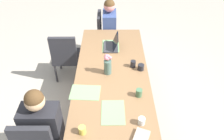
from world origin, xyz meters
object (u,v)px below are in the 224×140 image
person_head_right_left_near (110,34)px  coffee_mug_near_right (133,64)px  book_red_cover (141,138)px  chair_head_right_left_near (106,33)px  chair_far_right_near (66,55)px  coffee_mug_far_left (142,121)px  coffee_mug_centre_right (82,130)px  coffee_mug_near_left (139,93)px  flower_vase (108,64)px  person_far_left_far (45,135)px  laptop_head_right_left_near (112,45)px  dining_table (112,77)px  coffee_mug_centre_left (141,67)px

person_head_right_left_near → coffee_mug_near_right: size_ratio=12.41×
book_red_cover → chair_head_right_left_near: bearing=30.5°
chair_head_right_left_near → chair_far_right_near: (-0.72, 0.66, 0.00)m
coffee_mug_far_left → book_red_cover: (-0.19, 0.02, -0.02)m
chair_far_right_near → coffee_mug_centre_right: 1.81m
chair_head_right_left_near → coffee_mug_near_left: (-1.91, -0.43, 0.29)m
flower_vase → coffee_mug_near_left: size_ratio=3.03×
person_far_left_far → laptop_head_right_left_near: bearing=-27.6°
chair_head_right_left_near → coffee_mug_near_left: 1.98m
person_head_right_left_near → flower_vase: size_ratio=3.99×
book_red_cover → dining_table: bearing=36.9°
laptop_head_right_left_near → coffee_mug_near_right: size_ratio=3.32×
person_head_right_left_near → laptop_head_right_left_near: person_head_right_left_near is taller
laptop_head_right_left_near → book_red_cover: (-1.66, -0.28, -0.02)m
dining_table → person_far_left_far: (-0.83, 0.75, -0.14)m
chair_far_right_near → coffee_mug_far_left: bearing=-146.2°
coffee_mug_centre_right → coffee_mug_far_left: size_ratio=1.07×
chair_head_right_left_near → flower_vase: (-1.48, -0.06, 0.38)m
coffee_mug_near_right → coffee_mug_centre_right: 1.24m
person_far_left_far → person_head_right_left_near: bearing=-17.6°
flower_vase → coffee_mug_far_left: (-0.84, -0.36, -0.10)m
chair_far_right_near → book_red_cover: size_ratio=4.50×
dining_table → person_far_left_far: bearing=137.8°
book_red_cover → coffee_mug_near_right: bearing=21.2°
chair_far_right_near → book_red_cover: chair_far_right_near is taller
coffee_mug_near_left → coffee_mug_near_right: bearing=2.7°
coffee_mug_far_left → coffee_mug_centre_left: bearing=-5.5°
chair_head_right_left_near → coffee_mug_near_left: bearing=-167.3°
coffee_mug_near_right → coffee_mug_far_left: bearing=-179.1°
dining_table → coffee_mug_far_left: size_ratio=28.76×
person_far_left_far → chair_far_right_near: (1.60, 0.02, -0.03)m
dining_table → flower_vase: bearing=88.4°
book_red_cover → person_head_right_left_near: bearing=29.0°
person_far_left_far → chair_far_right_near: size_ratio=1.33×
coffee_mug_centre_left → coffee_mug_far_left: size_ratio=1.03×
laptop_head_right_left_near → coffee_mug_centre_right: laptop_head_right_left_near is taller
chair_head_right_left_near → coffee_mug_centre_left: bearing=-160.3°
chair_head_right_left_near → flower_vase: size_ratio=3.01×
coffee_mug_far_left → flower_vase: bearing=23.3°
coffee_mug_centre_right → book_red_cover: (-0.08, -0.59, -0.03)m
chair_far_right_near → coffee_mug_near_left: 1.65m
laptop_head_right_left_near → coffee_mug_centre_left: bearing=-145.0°
person_head_right_left_near → coffee_mug_near_left: person_head_right_left_near is taller
flower_vase → coffee_mug_near_left: 0.58m
dining_table → book_red_cover: size_ratio=11.97×
person_far_left_far → coffee_mug_far_left: size_ratio=14.36×
chair_head_right_left_near → person_far_left_far: person_far_left_far is taller
dining_table → coffee_mug_centre_left: 0.41m
coffee_mug_near_right → chair_far_right_near: bearing=59.3°
coffee_mug_near_right → laptop_head_right_left_near: bearing=30.4°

